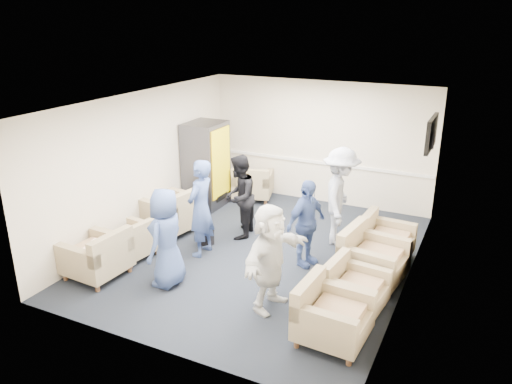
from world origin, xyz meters
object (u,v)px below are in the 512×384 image
at_px(armchair_left_far, 176,213).
at_px(person_back_left, 239,197).
at_px(armchair_right_midnear, 352,289).
at_px(person_front_right, 270,257).
at_px(armchair_left_near, 99,257).
at_px(vending_machine, 206,165).
at_px(armchair_right_far, 383,241).
at_px(armchair_right_near, 329,317).
at_px(armchair_corner, 253,185).
at_px(person_back_right, 340,197).
at_px(person_front_left, 166,238).
at_px(armchair_right_midfar, 370,259).
at_px(person_mid_left, 201,208).
at_px(armchair_left_mid, 133,241).
at_px(person_mid_right, 306,223).

xyz_separation_m(armchair_left_far, person_back_left, (1.24, 0.32, 0.43)).
distance_m(armchair_right_midnear, person_front_right, 1.27).
xyz_separation_m(armchair_left_near, vending_machine, (-0.12, 3.53, 0.59)).
relative_size(armchair_right_far, person_back_left, 0.55).
height_order(armchair_right_near, person_back_left, person_back_left).
xyz_separation_m(armchair_corner, person_back_right, (2.44, -1.37, 0.57)).
distance_m(person_front_left, person_back_right, 3.26).
height_order(armchair_right_midfar, person_back_right, person_back_right).
bearing_deg(person_mid_left, person_front_right, 59.95).
bearing_deg(armchair_left_mid, armchair_corner, 179.03).
bearing_deg(person_back_left, person_back_right, 95.74).
bearing_deg(armchair_corner, vending_machine, 29.65).
relative_size(armchair_left_near, person_back_right, 0.51).
distance_m(person_mid_left, person_mid_right, 1.83).
bearing_deg(person_back_left, person_mid_left, -26.80).
bearing_deg(armchair_right_midfar, armchair_right_midnear, -174.02).
height_order(armchair_right_near, person_front_left, person_front_left).
relative_size(armchair_right_near, person_back_left, 0.57).
bearing_deg(armchair_left_far, person_front_right, 68.87).
bearing_deg(armchair_corner, person_mid_left, 82.03).
bearing_deg(vending_machine, person_front_left, -69.04).
distance_m(person_front_left, person_mid_right, 2.30).
bearing_deg(armchair_left_mid, person_front_left, 74.59).
bearing_deg(armchair_right_far, armchair_right_midfar, -178.73).
distance_m(armchair_right_far, person_back_left, 2.71).
bearing_deg(armchair_left_far, person_back_left, 114.23).
height_order(armchair_right_far, person_back_left, person_back_left).
height_order(armchair_left_far, person_front_right, person_front_right).
distance_m(armchair_left_mid, armchair_left_far, 1.26).
bearing_deg(person_back_left, armchair_left_near, -40.05).
relative_size(armchair_left_far, vending_machine, 0.58).
bearing_deg(person_mid_right, person_front_right, -159.18).
bearing_deg(armchair_right_midnear, armchair_right_near, -179.02).
relative_size(person_front_left, person_back_right, 0.87).
distance_m(armchair_right_midfar, person_mid_right, 1.17).
xyz_separation_m(armchair_corner, person_front_left, (0.49, -3.98, 0.45)).
distance_m(armchair_left_far, person_front_right, 3.24).
bearing_deg(armchair_corner, person_back_right, 134.56).
xyz_separation_m(armchair_left_near, armchair_right_near, (3.83, 0.02, -0.00)).
bearing_deg(armchair_right_midfar, person_mid_right, 94.09).
bearing_deg(armchair_right_midfar, armchair_right_far, 5.41).
bearing_deg(person_front_right, person_mid_right, 8.87).
height_order(armchair_left_mid, armchair_right_far, armchair_right_far).
distance_m(armchair_right_midnear, person_front_left, 2.88).
height_order(armchair_right_near, armchair_corner, armchair_right_near).
bearing_deg(person_back_right, person_mid_left, 115.11).
distance_m(person_front_left, person_mid_left, 1.13).
distance_m(armchair_corner, person_back_right, 2.86).
xyz_separation_m(armchair_left_near, armchair_left_mid, (0.03, 0.80, -0.05)).
height_order(armchair_left_near, person_front_left, person_front_left).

